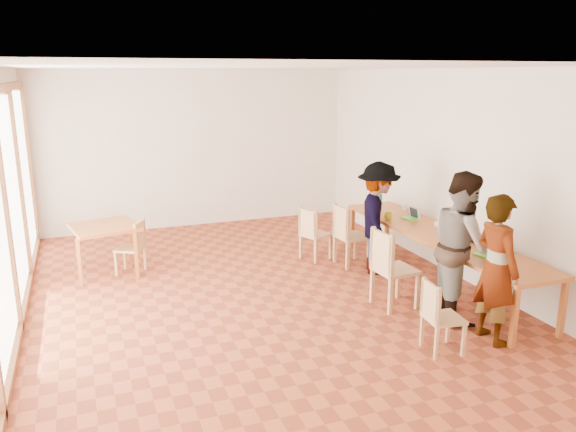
% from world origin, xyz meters
% --- Properties ---
extents(ground, '(8.00, 8.00, 0.00)m').
position_xyz_m(ground, '(0.00, 0.00, 0.00)').
color(ground, '#A34727').
rests_on(ground, ground).
extents(wall_back, '(6.00, 0.10, 3.00)m').
position_xyz_m(wall_back, '(0.00, 4.00, 1.50)').
color(wall_back, white).
rests_on(wall_back, ground).
extents(wall_front, '(6.00, 0.10, 3.00)m').
position_xyz_m(wall_front, '(0.00, -4.00, 1.50)').
color(wall_front, white).
rests_on(wall_front, ground).
extents(wall_right, '(0.10, 8.00, 3.00)m').
position_xyz_m(wall_right, '(3.00, 0.00, 1.50)').
color(wall_right, white).
rests_on(wall_right, ground).
extents(window_wall, '(0.10, 8.00, 3.00)m').
position_xyz_m(window_wall, '(-2.96, 0.00, 1.50)').
color(window_wall, white).
rests_on(window_wall, ground).
extents(ceiling, '(6.00, 8.00, 0.04)m').
position_xyz_m(ceiling, '(0.00, 0.00, 3.02)').
color(ceiling, white).
rests_on(ceiling, wall_back).
extents(communal_table, '(0.80, 4.00, 0.75)m').
position_xyz_m(communal_table, '(2.50, -0.39, 0.70)').
color(communal_table, '#B56828').
rests_on(communal_table, ground).
extents(side_table, '(0.90, 0.90, 0.75)m').
position_xyz_m(side_table, '(-1.86, 1.68, 0.67)').
color(side_table, '#B56828').
rests_on(side_table, ground).
extents(chair_near, '(0.41, 0.41, 0.43)m').
position_xyz_m(chair_near, '(1.31, -2.12, 0.49)').
color(chair_near, tan).
rests_on(chair_near, ground).
extents(chair_mid, '(0.51, 0.51, 0.55)m').
position_xyz_m(chair_mid, '(1.43, -0.89, 0.63)').
color(chair_mid, tan).
rests_on(chair_mid, ground).
extents(chair_far, '(0.52, 0.52, 0.45)m').
position_xyz_m(chair_far, '(1.26, 1.19, 0.52)').
color(chair_far, tan).
rests_on(chair_far, ground).
extents(chair_empty, '(0.48, 0.48, 0.51)m').
position_xyz_m(chair_empty, '(1.66, 0.77, 0.59)').
color(chair_empty, tan).
rests_on(chair_empty, ground).
extents(chair_spare, '(0.51, 0.51, 0.43)m').
position_xyz_m(chair_spare, '(-1.45, 1.54, 0.50)').
color(chair_spare, tan).
rests_on(chair_spare, ground).
extents(person_near, '(0.41, 0.62, 1.69)m').
position_xyz_m(person_near, '(2.07, -2.09, 0.85)').
color(person_near, gray).
rests_on(person_near, ground).
extents(person_mid, '(0.96, 1.07, 1.82)m').
position_xyz_m(person_mid, '(2.11, -1.43, 0.91)').
color(person_mid, gray).
rests_on(person_mid, ground).
extents(person_far, '(1.00, 1.24, 1.68)m').
position_xyz_m(person_far, '(1.95, 0.34, 0.84)').
color(person_far, gray).
rests_on(person_far, ground).
extents(laptop_near, '(0.25, 0.27, 0.20)m').
position_xyz_m(laptop_near, '(2.48, -1.45, 0.81)').
color(laptop_near, '#63D440').
rests_on(laptop_near, communal_table).
extents(laptop_mid, '(0.25, 0.27, 0.20)m').
position_xyz_m(laptop_mid, '(2.46, -0.96, 0.81)').
color(laptop_mid, '#63D440').
rests_on(laptop_mid, communal_table).
extents(laptop_far, '(0.23, 0.26, 0.20)m').
position_xyz_m(laptop_far, '(2.60, 0.41, 0.80)').
color(laptop_far, '#63D440').
rests_on(laptop_far, communal_table).
extents(yellow_mug, '(0.17, 0.17, 0.11)m').
position_xyz_m(yellow_mug, '(2.23, 0.50, 0.80)').
color(yellow_mug, yellow).
rests_on(yellow_mug, communal_table).
extents(green_bottle, '(0.07, 0.07, 0.28)m').
position_xyz_m(green_bottle, '(2.41, 1.07, 0.89)').
color(green_bottle, '#1B623B').
rests_on(green_bottle, communal_table).
extents(clear_glass, '(0.07, 0.07, 0.09)m').
position_xyz_m(clear_glass, '(2.81, 0.96, 0.80)').
color(clear_glass, silver).
rests_on(clear_glass, communal_table).
extents(condiment_cup, '(0.08, 0.08, 0.06)m').
position_xyz_m(condiment_cup, '(2.72, -0.06, 0.78)').
color(condiment_cup, white).
rests_on(condiment_cup, communal_table).
extents(pink_phone, '(0.05, 0.10, 0.01)m').
position_xyz_m(pink_phone, '(2.78, 0.76, 0.76)').
color(pink_phone, '#E63F77').
rests_on(pink_phone, communal_table).
extents(black_pouch, '(0.16, 0.26, 0.09)m').
position_xyz_m(black_pouch, '(2.74, -0.99, 0.80)').
color(black_pouch, black).
rests_on(black_pouch, communal_table).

